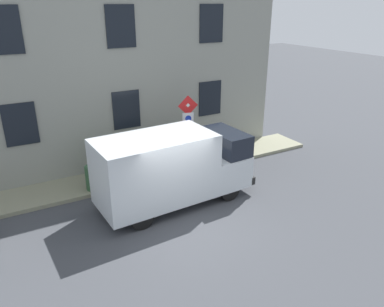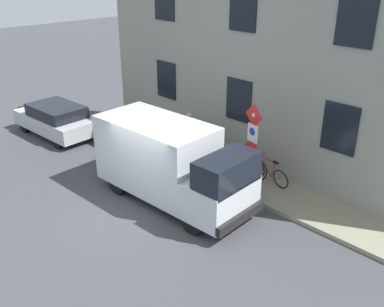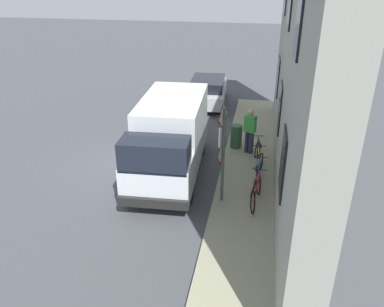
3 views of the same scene
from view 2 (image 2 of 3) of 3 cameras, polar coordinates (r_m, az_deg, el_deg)
ground_plane at (r=13.56m, az=-6.88°, el=-7.21°), size 80.00×80.00×0.00m
sidewalk_slab at (r=15.71m, az=3.71°, el=-2.11°), size 1.80×16.02×0.14m
building_facade at (r=15.36m, az=7.30°, el=12.23°), size 0.75×14.02×7.76m
sign_post_stacked at (r=13.33m, az=7.95°, el=1.77°), size 0.20×0.55×2.91m
delivery_van at (r=13.35m, az=-2.89°, el=-1.08°), size 2.27×5.43×2.50m
parked_hatchback at (r=19.56m, az=-17.43°, el=4.34°), size 1.98×4.10×1.38m
bicycle_red at (r=14.73m, az=10.05°, el=-2.44°), size 0.46×1.71×0.89m
bicycle_blue at (r=15.18m, az=7.49°, el=-1.42°), size 0.49×1.72×0.89m
bicycle_orange at (r=15.66m, az=5.08°, el=-0.47°), size 0.46×1.71×0.89m
bicycle_black at (r=16.16m, az=2.82°, el=0.43°), size 0.48×1.72×0.89m
pedestrian at (r=16.26m, az=-0.31°, el=2.75°), size 0.47×0.39×1.72m
litter_bin at (r=16.40m, az=-2.59°, el=1.10°), size 0.44×0.44×0.90m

